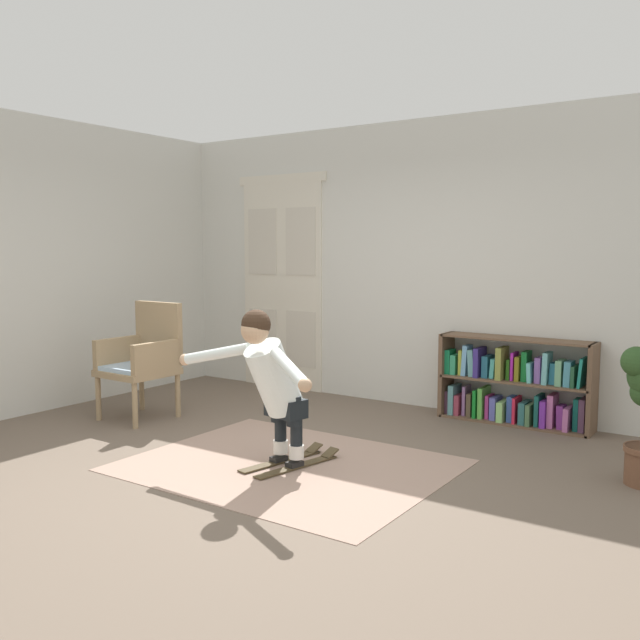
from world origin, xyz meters
name	(u,v)px	position (x,y,z in m)	size (l,w,h in m)	color
ground_plane	(258,471)	(0.00, 0.00, 0.00)	(7.20, 7.20, 0.00)	brown
back_wall	(419,265)	(0.00, 2.60, 1.45)	(6.00, 0.10, 2.90)	silver
side_wall_left	(49,265)	(-3.00, 0.40, 1.45)	(0.10, 6.00, 2.90)	silver
double_door	(282,282)	(-1.70, 2.54, 1.23)	(1.22, 0.05, 2.45)	beige
rug	(289,465)	(0.11, 0.23, 0.00)	(2.29, 1.83, 0.01)	#A28372
bookshelf	(513,386)	(1.08, 2.39, 0.35)	(1.41, 0.30, 0.80)	brown
wicker_chair	(144,357)	(-1.93, 0.65, 0.58)	(0.61, 0.61, 1.10)	#A08560
skis_pair	(291,462)	(0.11, 0.26, 0.02)	(0.43, 0.82, 0.07)	#493B24
person_skier	(271,376)	(0.07, 0.07, 0.70)	(1.43, 0.77, 1.12)	white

